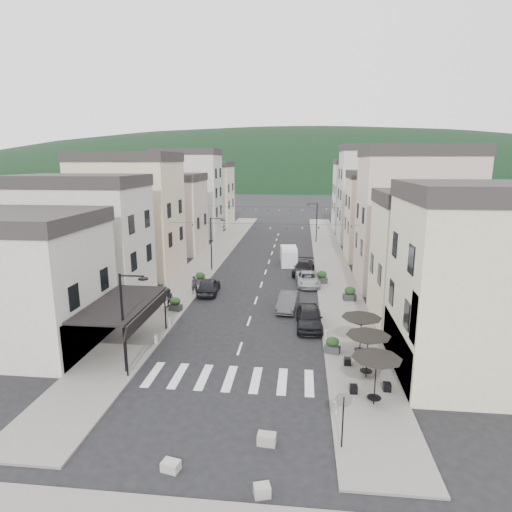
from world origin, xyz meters
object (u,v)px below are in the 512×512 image
at_px(parked_car_c, 308,279).
at_px(parked_car_e, 209,286).
at_px(parked_car_d, 304,268).
at_px(delivery_van, 289,255).
at_px(pedestrian_a, 195,285).
at_px(pedestrian_b, 169,298).
at_px(parked_car_b, 288,302).
at_px(parked_car_a, 309,317).

distance_m(parked_car_c, parked_car_e, 9.92).
height_order(parked_car_d, parked_car_e, parked_car_e).
bearing_deg(delivery_van, pedestrian_a, -127.53).
bearing_deg(pedestrian_a, pedestrian_b, -131.09).
xyz_separation_m(parked_car_b, pedestrian_a, (-8.70, 3.10, 0.26)).
bearing_deg(delivery_van, parked_car_e, -124.55).
bearing_deg(parked_car_b, pedestrian_a, 166.44).
height_order(parked_car_a, parked_car_e, parked_car_a).
relative_size(parked_car_d, pedestrian_a, 2.92).
height_order(parked_car_b, parked_car_e, parked_car_e).
bearing_deg(pedestrian_a, parked_car_d, 14.43).
bearing_deg(parked_car_c, parked_car_b, -107.61).
bearing_deg(parked_car_d, parked_car_a, -80.63).
height_order(parked_car_c, parked_car_e, parked_car_e).
height_order(parked_car_b, pedestrian_a, pedestrian_a).
xyz_separation_m(parked_car_e, delivery_van, (7.02, 12.46, 0.33)).
relative_size(parked_car_b, pedestrian_a, 2.53).
xyz_separation_m(parked_car_a, parked_car_b, (-1.70, 3.75, -0.09)).
relative_size(delivery_van, pedestrian_b, 2.84).
xyz_separation_m(parked_car_d, delivery_van, (-1.78, 4.46, 0.37)).
bearing_deg(parked_car_c, parked_car_d, 90.83).
distance_m(parked_car_a, pedestrian_a, 12.45).
bearing_deg(parked_car_a, pedestrian_b, 165.12).
height_order(parked_car_a, pedestrian_a, pedestrian_a).
xyz_separation_m(parked_car_a, pedestrian_a, (-10.40, 6.84, 0.17)).
relative_size(parked_car_b, pedestrian_b, 2.56).
bearing_deg(delivery_van, parked_car_c, -81.14).
distance_m(parked_car_a, parked_car_c, 11.06).
bearing_deg(parked_car_e, parked_car_c, -161.30).
relative_size(parked_car_b, parked_car_e, 0.96).
distance_m(parked_car_e, pedestrian_b, 5.16).
bearing_deg(parked_car_c, pedestrian_b, -148.69).
bearing_deg(parked_car_d, pedestrian_a, -131.76).
distance_m(parked_car_b, parked_car_e, 8.32).
height_order(parked_car_c, pedestrian_b, pedestrian_b).
bearing_deg(parked_car_e, delivery_van, -122.65).
height_order(parked_car_b, parked_car_c, parked_car_b).
height_order(parked_car_b, delivery_van, delivery_van).
distance_m(parked_car_b, pedestrian_a, 9.24).
height_order(parked_car_c, parked_car_d, parked_car_d).
bearing_deg(parked_car_b, parked_car_c, 82.96).
relative_size(pedestrian_a, pedestrian_b, 1.01).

